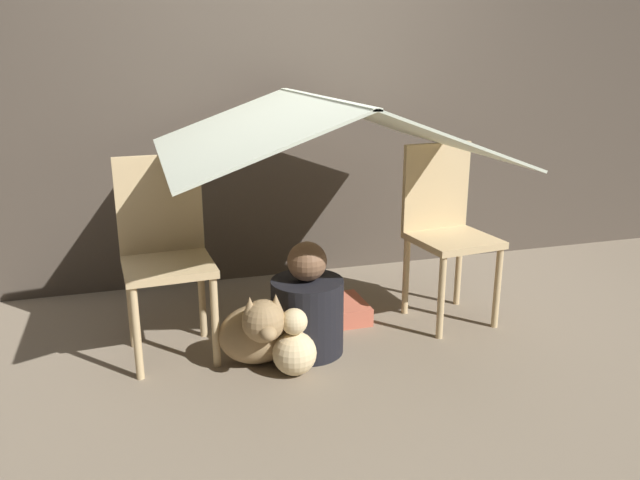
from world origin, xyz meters
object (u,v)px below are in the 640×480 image
at_px(chair_right, 446,224).
at_px(person_front, 307,309).
at_px(chair_left, 165,248).
at_px(dog, 259,331).

bearing_deg(chair_right, person_front, -171.95).
bearing_deg(chair_left, person_front, -21.86).
relative_size(person_front, dog, 1.38).
xyz_separation_m(chair_left, person_front, (0.64, -0.21, -0.31)).
bearing_deg(dog, chair_left, 143.25).
relative_size(chair_left, person_front, 1.70).
xyz_separation_m(chair_right, person_front, (-0.84, -0.21, -0.31)).
bearing_deg(chair_right, chair_left, 173.79).
relative_size(chair_right, dog, 2.35).
xyz_separation_m(chair_left, chair_right, (1.48, -0.00, 0.00)).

